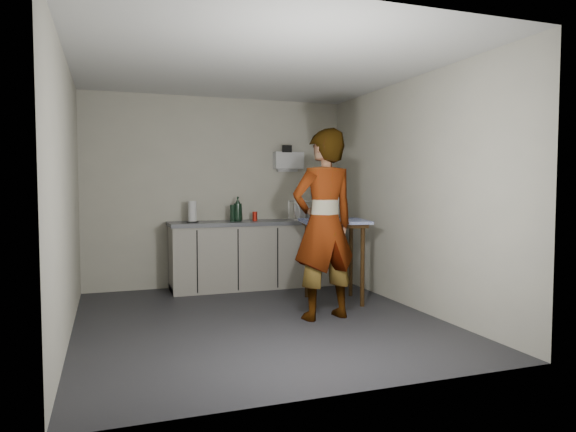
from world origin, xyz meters
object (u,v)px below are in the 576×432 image
object	(u,v)px
dark_bottle	(232,213)
bakery_box	(327,213)
kitchen_counter	(252,256)
side_table	(334,230)
soda_can	(255,216)
standing_man	(324,225)
dish_rack	(303,215)
paper_towel	(192,212)
soap_bottle	(238,209)

from	to	relation	value
dark_bottle	bakery_box	size ratio (longest dim) A/B	0.60
kitchen_counter	side_table	world-z (taller)	side_table
soda_can	bakery_box	world-z (taller)	bakery_box
standing_man	soda_can	distance (m)	1.86
soda_can	dish_rack	distance (m)	0.71
kitchen_counter	bakery_box	xyz separation A→B (m)	(0.61, -1.13, 0.64)
paper_towel	bakery_box	size ratio (longest dim) A/B	0.75
side_table	kitchen_counter	bearing A→B (deg)	133.03
soda_can	paper_towel	bearing A→B (deg)	-179.52
side_table	standing_man	world-z (taller)	standing_man
kitchen_counter	bakery_box	world-z (taller)	bakery_box
soda_can	dark_bottle	xyz separation A→B (m)	(-0.32, -0.02, 0.05)
paper_towel	dish_rack	bearing A→B (deg)	0.80
soda_can	bakery_box	bearing A→B (deg)	-63.13
standing_man	dark_bottle	size ratio (longest dim) A/B	8.85
soap_bottle	dish_rack	world-z (taller)	soap_bottle
standing_man	dark_bottle	world-z (taller)	standing_man
standing_man	soda_can	bearing A→B (deg)	-91.13
side_table	paper_towel	bearing A→B (deg)	154.79
dark_bottle	dish_rack	distance (m)	1.03
dark_bottle	kitchen_counter	bearing A→B (deg)	3.88
soap_bottle	dark_bottle	distance (m)	0.10
kitchen_counter	soda_can	distance (m)	0.55
soda_can	paper_towel	distance (m)	0.85
kitchen_counter	standing_man	size ratio (longest dim) A/B	1.13
soda_can	soap_bottle	bearing A→B (deg)	179.25
side_table	soap_bottle	size ratio (longest dim) A/B	2.96
soap_bottle	bakery_box	world-z (taller)	bakery_box
dark_bottle	bakery_box	world-z (taller)	bakery_box
soda_can	dark_bottle	world-z (taller)	dark_bottle
side_table	bakery_box	world-z (taller)	bakery_box
side_table	soda_can	size ratio (longest dim) A/B	7.88
paper_towel	dish_rack	size ratio (longest dim) A/B	0.72
dish_rack	bakery_box	bearing A→B (deg)	-96.68
standing_man	soda_can	size ratio (longest dim) A/B	15.80
kitchen_counter	side_table	size ratio (longest dim) A/B	2.28
kitchen_counter	soda_can	size ratio (longest dim) A/B	17.92
side_table	soda_can	xyz separation A→B (m)	(-0.65, 1.17, 0.11)
soda_can	bakery_box	xyz separation A→B (m)	(0.57, -1.13, 0.10)
soda_can	paper_towel	size ratio (longest dim) A/B	0.45
dark_bottle	paper_towel	world-z (taller)	paper_towel
kitchen_counter	paper_towel	bearing A→B (deg)	-179.55
dark_bottle	dish_rack	xyz separation A→B (m)	(1.02, 0.03, -0.05)
soap_bottle	dark_bottle	world-z (taller)	soap_bottle
dark_bottle	dish_rack	bearing A→B (deg)	1.91
soap_bottle	bakery_box	bearing A→B (deg)	-54.48
soap_bottle	bakery_box	distance (m)	1.40
dark_bottle	paper_towel	distance (m)	0.53
soap_bottle	soda_can	xyz separation A→B (m)	(0.24, -0.00, -0.10)
paper_towel	standing_man	bearing A→B (deg)	-59.71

